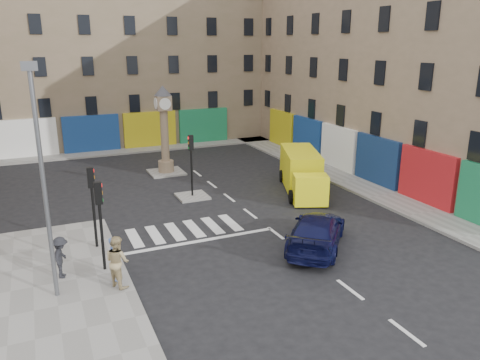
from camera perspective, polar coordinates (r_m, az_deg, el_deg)
ground at (r=22.42m, az=5.59°, el=-7.38°), size 120.00×120.00×0.00m
sidewalk_left at (r=18.18m, az=-23.79°, el=-14.57°), size 7.00×16.00×0.15m
sidewalk_right at (r=34.80m, az=10.09°, el=1.25°), size 2.60×30.00×0.15m
sidewalk_far at (r=41.47m, az=-14.61°, el=3.40°), size 32.00×2.40×0.15m
island_near at (r=28.53m, az=-5.82°, el=-1.99°), size 1.80×1.80×0.12m
island_far at (r=34.05m, az=-8.97°, el=0.94°), size 2.40×2.40×0.12m
building_right at (r=37.56m, az=18.99°, el=13.98°), size 10.00×30.00×16.00m
building_far at (r=46.24m, az=-16.64°, el=15.09°), size 32.00×10.00×17.00m
traffic_light_left_near at (r=19.21m, az=-16.71°, el=-3.75°), size 0.28×0.22×3.70m
traffic_light_left_far at (r=21.48m, az=-17.57°, el=-1.70°), size 0.28×0.22×3.70m
traffic_light_island at (r=27.84m, az=-5.97°, el=2.96°), size 0.28×0.22×3.70m
lamp_post at (r=17.14m, az=-22.96°, el=0.83°), size 0.50×0.25×8.30m
clock_pillar at (r=33.30m, az=-9.23°, el=6.73°), size 1.20×1.20×6.10m
navy_sedan at (r=21.64m, az=9.31°, el=-6.18°), size 5.20×5.52×1.57m
yellow_van at (r=29.69m, az=7.56°, el=1.00°), size 4.28×6.92×2.42m
pedestrian_blue at (r=18.80m, az=-14.94°, el=-9.28°), size 0.70×0.77×1.78m
pedestrian_tan at (r=18.34m, az=-14.73°, el=-9.55°), size 1.13×1.22×2.00m
pedestrian_dark at (r=19.70m, az=-20.98°, el=-8.79°), size 0.86×1.20×1.68m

